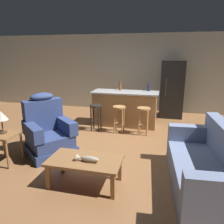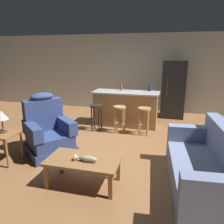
{
  "view_description": "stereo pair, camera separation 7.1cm",
  "coord_description": "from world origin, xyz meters",
  "px_view_note": "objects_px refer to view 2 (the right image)",
  "views": [
    {
      "loc": [
        1.05,
        -4.45,
        1.96
      ],
      "look_at": [
        -0.02,
        -0.1,
        0.75
      ],
      "focal_mm": 35.0,
      "sensor_mm": 36.0,
      "label": 1
    },
    {
      "loc": [
        1.11,
        -4.43,
        1.96
      ],
      "look_at": [
        -0.02,
        -0.1,
        0.75
      ],
      "focal_mm": 35.0,
      "sensor_mm": 36.0,
      "label": 2
    }
  ],
  "objects_px": {
    "fish_figurine": "(86,159)",
    "bottle_short_amber": "(121,87)",
    "couch": "(206,168)",
    "table_lamp": "(1,116)",
    "bar_stool_left": "(96,113)",
    "recliner_near_lamp": "(48,132)",
    "refrigerator": "(173,89)",
    "end_table": "(4,138)",
    "bar_stool_right": "(144,116)",
    "coffee_table": "(83,162)",
    "kitchen_island": "(126,108)",
    "bar_stool_middle": "(120,114)",
    "bottle_tall_green": "(150,88)"
  },
  "relations": [
    {
      "from": "coffee_table",
      "to": "fish_figurine",
      "type": "relative_size",
      "value": 3.24
    },
    {
      "from": "bar_stool_left",
      "to": "bar_stool_middle",
      "type": "relative_size",
      "value": 1.0
    },
    {
      "from": "coffee_table",
      "to": "couch",
      "type": "xyz_separation_m",
      "value": [
        1.77,
        0.32,
        -0.02
      ]
    },
    {
      "from": "bar_stool_left",
      "to": "bar_stool_right",
      "type": "distance_m",
      "value": 1.22
    },
    {
      "from": "fish_figurine",
      "to": "recliner_near_lamp",
      "type": "relative_size",
      "value": 0.28
    },
    {
      "from": "bar_stool_left",
      "to": "bar_stool_right",
      "type": "height_order",
      "value": "same"
    },
    {
      "from": "bar_stool_right",
      "to": "bottle_short_amber",
      "type": "bearing_deg",
      "value": 133.2
    },
    {
      "from": "couch",
      "to": "bottle_tall_green",
      "type": "bearing_deg",
      "value": -73.97
    },
    {
      "from": "bottle_tall_green",
      "to": "bottle_short_amber",
      "type": "height_order",
      "value": "bottle_short_amber"
    },
    {
      "from": "end_table",
      "to": "bar_stool_left",
      "type": "xyz_separation_m",
      "value": [
        1.08,
        2.06,
        0.01
      ]
    },
    {
      "from": "fish_figurine",
      "to": "recliner_near_lamp",
      "type": "distance_m",
      "value": 1.51
    },
    {
      "from": "coffee_table",
      "to": "kitchen_island",
      "type": "height_order",
      "value": "kitchen_island"
    },
    {
      "from": "fish_figurine",
      "to": "bar_stool_middle",
      "type": "height_order",
      "value": "bar_stool_middle"
    },
    {
      "from": "table_lamp",
      "to": "bar_stool_left",
      "type": "height_order",
      "value": "table_lamp"
    },
    {
      "from": "coffee_table",
      "to": "end_table",
      "type": "height_order",
      "value": "end_table"
    },
    {
      "from": "end_table",
      "to": "table_lamp",
      "type": "xyz_separation_m",
      "value": [
        -0.02,
        0.03,
        0.41
      ]
    },
    {
      "from": "bar_stool_middle",
      "to": "bar_stool_right",
      "type": "bearing_deg",
      "value": 0.0
    },
    {
      "from": "fish_figurine",
      "to": "refrigerator",
      "type": "height_order",
      "value": "refrigerator"
    },
    {
      "from": "recliner_near_lamp",
      "to": "bottle_short_amber",
      "type": "relative_size",
      "value": 4.31
    },
    {
      "from": "fish_figurine",
      "to": "bar_stool_left",
      "type": "distance_m",
      "value": 2.52
    },
    {
      "from": "bar_stool_middle",
      "to": "bottle_short_amber",
      "type": "distance_m",
      "value": 1.01
    },
    {
      "from": "coffee_table",
      "to": "bar_stool_middle",
      "type": "bearing_deg",
      "value": 89.44
    },
    {
      "from": "bottle_tall_green",
      "to": "couch",
      "type": "bearing_deg",
      "value": -69.32
    },
    {
      "from": "fish_figurine",
      "to": "recliner_near_lamp",
      "type": "bearing_deg",
      "value": 141.14
    },
    {
      "from": "bar_stool_middle",
      "to": "end_table",
      "type": "bearing_deg",
      "value": -129.4
    },
    {
      "from": "fish_figurine",
      "to": "refrigerator",
      "type": "distance_m",
      "value": 4.47
    },
    {
      "from": "bar_stool_middle",
      "to": "bottle_short_amber",
      "type": "height_order",
      "value": "bottle_short_amber"
    },
    {
      "from": "couch",
      "to": "bottle_short_amber",
      "type": "relative_size",
      "value": 7.04
    },
    {
      "from": "fish_figurine",
      "to": "couch",
      "type": "relative_size",
      "value": 0.17
    },
    {
      "from": "end_table",
      "to": "table_lamp",
      "type": "relative_size",
      "value": 1.37
    },
    {
      "from": "fish_figurine",
      "to": "bottle_short_amber",
      "type": "bearing_deg",
      "value": 93.27
    },
    {
      "from": "coffee_table",
      "to": "bottle_tall_green",
      "type": "distance_m",
      "value": 3.38
    },
    {
      "from": "coffee_table",
      "to": "table_lamp",
      "type": "distance_m",
      "value": 1.8
    },
    {
      "from": "bar_stool_right",
      "to": "bar_stool_middle",
      "type": "bearing_deg",
      "value": 180.0
    },
    {
      "from": "coffee_table",
      "to": "couch",
      "type": "relative_size",
      "value": 0.56
    },
    {
      "from": "recliner_near_lamp",
      "to": "refrigerator",
      "type": "relative_size",
      "value": 0.68
    },
    {
      "from": "recliner_near_lamp",
      "to": "bar_stool_left",
      "type": "xyz_separation_m",
      "value": [
        0.52,
        1.49,
        0.05
      ]
    },
    {
      "from": "couch",
      "to": "refrigerator",
      "type": "height_order",
      "value": "refrigerator"
    },
    {
      "from": "bar_stool_middle",
      "to": "table_lamp",
      "type": "bearing_deg",
      "value": -130.21
    },
    {
      "from": "fish_figurine",
      "to": "bottle_short_amber",
      "type": "relative_size",
      "value": 1.22
    },
    {
      "from": "couch",
      "to": "bar_stool_left",
      "type": "xyz_separation_m",
      "value": [
        -2.36,
        2.06,
        0.13
      ]
    },
    {
      "from": "coffee_table",
      "to": "end_table",
      "type": "bearing_deg",
      "value": 169.22
    },
    {
      "from": "end_table",
      "to": "table_lamp",
      "type": "bearing_deg",
      "value": 127.98
    },
    {
      "from": "bar_stool_left",
      "to": "bar_stool_middle",
      "type": "bearing_deg",
      "value": 0.0
    },
    {
      "from": "recliner_near_lamp",
      "to": "refrigerator",
      "type": "xyz_separation_m",
      "value": [
        2.43,
        3.32,
        0.46
      ]
    },
    {
      "from": "bar_stool_right",
      "to": "refrigerator",
      "type": "height_order",
      "value": "refrigerator"
    },
    {
      "from": "table_lamp",
      "to": "refrigerator",
      "type": "distance_m",
      "value": 4.89
    },
    {
      "from": "recliner_near_lamp",
      "to": "table_lamp",
      "type": "height_order",
      "value": "recliner_near_lamp"
    },
    {
      "from": "fish_figurine",
      "to": "table_lamp",
      "type": "xyz_separation_m",
      "value": [
        -1.76,
        0.4,
        0.41
      ]
    },
    {
      "from": "coffee_table",
      "to": "recliner_near_lamp",
      "type": "xyz_separation_m",
      "value": [
        -1.11,
        0.89,
        0.06
      ]
    }
  ]
}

